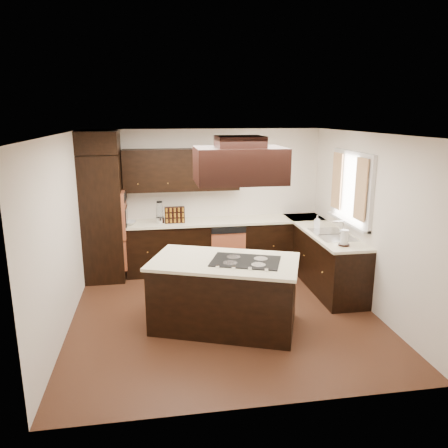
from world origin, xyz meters
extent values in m
cube|color=brown|center=(0.00, 0.00, -0.01)|extent=(4.20, 4.20, 0.02)
cube|color=white|center=(0.00, 0.00, 2.51)|extent=(4.20, 4.20, 0.02)
cube|color=silver|center=(0.00, 2.11, 1.25)|extent=(4.20, 0.02, 2.50)
cube|color=silver|center=(0.00, -2.11, 1.25)|extent=(4.20, 0.02, 2.50)
cube|color=silver|center=(-2.11, 0.00, 1.25)|extent=(0.02, 4.20, 2.50)
cube|color=silver|center=(2.11, 0.00, 1.25)|extent=(0.02, 4.20, 2.50)
cube|color=black|center=(-1.78, 1.71, 1.06)|extent=(0.65, 0.75, 2.12)
cube|color=#BB5C38|center=(-1.43, 1.71, 1.12)|extent=(0.05, 0.62, 0.78)
cube|color=black|center=(0.03, 1.80, 0.44)|extent=(2.93, 0.60, 0.88)
cube|color=black|center=(1.80, 0.90, 0.44)|extent=(0.60, 2.40, 0.88)
cube|color=#F9EFC9|center=(0.03, 1.79, 0.90)|extent=(2.93, 0.63, 0.04)
cube|color=#F9EFC9|center=(1.79, 0.90, 0.90)|extent=(0.63, 2.40, 0.04)
cube|color=black|center=(-0.43, 1.93, 1.81)|extent=(2.00, 0.34, 0.72)
cube|color=#BB5C38|center=(0.33, 1.50, 0.40)|extent=(0.60, 0.05, 0.72)
cube|color=silver|center=(2.07, 0.55, 1.65)|extent=(0.06, 1.32, 1.12)
cube|color=white|center=(2.10, 0.55, 1.65)|extent=(0.00, 1.20, 1.00)
cube|color=beige|center=(2.01, 0.13, 1.70)|extent=(0.02, 0.34, 0.90)
cube|color=beige|center=(2.01, 0.97, 1.70)|extent=(0.02, 0.34, 0.90)
cube|color=silver|center=(1.80, 0.55, 0.92)|extent=(0.52, 0.84, 0.01)
cube|color=black|center=(-0.05, -0.38, 0.44)|extent=(2.05, 1.57, 0.88)
cube|color=#F9EFC9|center=(-0.05, -0.38, 0.90)|extent=(2.13, 1.66, 0.04)
cube|color=black|center=(0.20, -0.48, 0.93)|extent=(1.01, 0.84, 0.01)
cube|color=black|center=(0.10, -0.55, 2.16)|extent=(1.05, 0.72, 0.42)
cube|color=black|center=(0.10, -0.55, 2.44)|extent=(0.55, 0.50, 0.13)
cylinder|color=silver|center=(-0.83, 1.75, 0.97)|extent=(0.15, 0.15, 0.10)
cone|color=silver|center=(-0.83, 1.75, 1.15)|extent=(0.13, 0.13, 0.26)
cube|color=black|center=(-0.58, 1.72, 1.06)|extent=(0.34, 0.10, 0.28)
imported|color=silver|center=(-1.36, 1.71, 0.95)|extent=(0.29, 0.29, 0.06)
imported|color=silver|center=(1.72, 0.98, 1.03)|extent=(0.13, 0.13, 0.22)
cylinder|color=silver|center=(1.74, -0.03, 1.04)|extent=(0.14, 0.14, 0.23)
camera|label=1|loc=(-0.92, -5.65, 2.75)|focal=35.00mm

